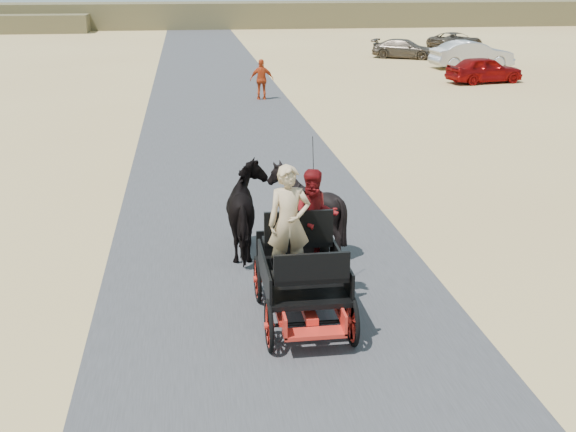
{
  "coord_description": "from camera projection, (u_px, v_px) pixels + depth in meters",
  "views": [
    {
      "loc": [
        -1.33,
        -12.07,
        5.25
      ],
      "look_at": [
        0.32,
        -0.23,
        1.2
      ],
      "focal_mm": 45.0,
      "sensor_mm": 36.0,
      "label": 1
    }
  ],
  "objects": [
    {
      "name": "ridge_far",
      "position": [
        198.0,
        15.0,
        70.95
      ],
      "size": [
        140.0,
        6.0,
        2.4
      ],
      "primitive_type": "cube",
      "color": "brown",
      "rests_on": "ground"
    },
    {
      "name": "car_a",
      "position": [
        484.0,
        70.0,
        35.75
      ],
      "size": [
        4.05,
        2.22,
        1.3
      ],
      "primitive_type": "imported",
      "rotation": [
        0.0,
        0.0,
        1.76
      ],
      "color": "maroon",
      "rests_on": "ground"
    },
    {
      "name": "car_d",
      "position": [
        456.0,
        41.0,
        51.41
      ],
      "size": [
        4.71,
        3.72,
        1.19
      ],
      "primitive_type": "imported",
      "rotation": [
        0.0,
        0.0,
        2.05
      ],
      "color": "brown",
      "rests_on": "ground"
    },
    {
      "name": "ground",
      "position": [
        269.0,
        275.0,
        13.18
      ],
      "size": [
        140.0,
        140.0,
        0.0
      ],
      "primitive_type": "plane",
      "color": "tan"
    },
    {
      "name": "car_b",
      "position": [
        472.0,
        55.0,
        41.17
      ],
      "size": [
        4.78,
        2.0,
        1.54
      ],
      "primitive_type": "imported",
      "rotation": [
        0.0,
        0.0,
        1.65
      ],
      "color": "#B2B2B7",
      "rests_on": "ground"
    },
    {
      "name": "passenger_woman",
      "position": [
        315.0,
        217.0,
        11.62
      ],
      "size": [
        0.77,
        0.6,
        1.58
      ],
      "primitive_type": "imported",
      "color": "#660C0F",
      "rests_on": "carriage"
    },
    {
      "name": "road",
      "position": [
        269.0,
        275.0,
        13.18
      ],
      "size": [
        6.0,
        140.0,
        0.01
      ],
      "primitive_type": "cube",
      "color": "#38383A",
      "rests_on": "ground"
    },
    {
      "name": "horse_left",
      "position": [
        250.0,
        211.0,
        13.97
      ],
      "size": [
        0.91,
        2.01,
        1.7
      ],
      "primitive_type": "imported",
      "rotation": [
        0.0,
        0.0,
        3.14
      ],
      "color": "black",
      "rests_on": "ground"
    },
    {
      "name": "car_c",
      "position": [
        404.0,
        49.0,
        45.99
      ],
      "size": [
        4.4,
        3.43,
        1.19
      ],
      "primitive_type": "imported",
      "rotation": [
        0.0,
        0.0,
        1.07
      ],
      "color": "brown",
      "rests_on": "ground"
    },
    {
      "name": "pedestrian",
      "position": [
        262.0,
        80.0,
        30.97
      ],
      "size": [
        1.03,
        0.47,
        1.73
      ],
      "primitive_type": "imported",
      "rotation": [
        0.0,
        0.0,
        3.09
      ],
      "color": "#B83915",
      "rests_on": "ground"
    },
    {
      "name": "carriage",
      "position": [
        302.0,
        298.0,
        11.39
      ],
      "size": [
        1.3,
        2.4,
        0.72
      ],
      "primitive_type": null,
      "color": "black",
      "rests_on": "ground"
    },
    {
      "name": "horse_right",
      "position": [
        306.0,
        209.0,
        14.11
      ],
      "size": [
        1.37,
        1.54,
        1.7
      ],
      "primitive_type": "imported",
      "rotation": [
        0.0,
        0.0,
        3.14
      ],
      "color": "black",
      "rests_on": "ground"
    },
    {
      "name": "driver_man",
      "position": [
        289.0,
        223.0,
        11.0
      ],
      "size": [
        0.66,
        0.43,
        1.8
      ],
      "primitive_type": "imported",
      "color": "tan",
      "rests_on": "carriage"
    }
  ]
}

